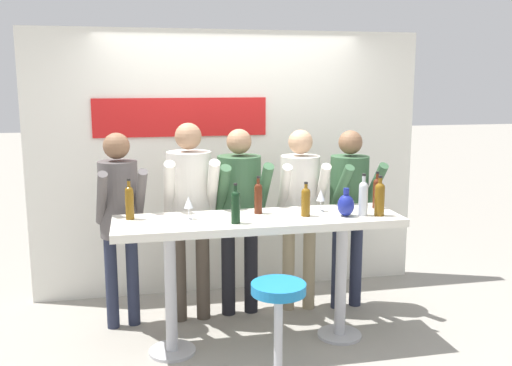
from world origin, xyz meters
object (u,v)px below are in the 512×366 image
at_px(person_center_left, 240,202).
at_px(wine_bottle_3, 258,197).
at_px(person_left, 190,201).
at_px(wine_bottle_5, 236,205).
at_px(wine_glass_0, 189,203).
at_px(bar_stool, 278,318).
at_px(decorative_vase, 346,205).
at_px(wine_glass_1, 321,196).
at_px(wine_bottle_2, 377,192).
at_px(wine_bottle_1, 380,197).
at_px(wine_bottle_4, 306,200).
at_px(person_center, 300,200).
at_px(wine_bottle_6, 129,201).
at_px(person_far_left, 119,208).
at_px(person_center_right, 349,199).
at_px(wine_bottle_0, 363,197).
at_px(tasting_table, 259,238).

relative_size(person_center_left, wine_bottle_3, 5.58).
distance_m(person_left, wine_bottle_5, 0.79).
bearing_deg(wine_bottle_5, wine_glass_0, 148.81).
xyz_separation_m(bar_stool, decorative_vase, (0.67, 0.53, 0.64)).
bearing_deg(wine_glass_1, wine_bottle_5, -161.88).
bearing_deg(wine_bottle_2, bar_stool, -143.97).
bearing_deg(wine_bottle_1, wine_glass_1, 149.79).
bearing_deg(person_left, wine_bottle_3, -42.85).
bearing_deg(wine_bottle_5, person_center_left, 77.52).
height_order(person_center_left, wine_bottle_4, person_center_left).
xyz_separation_m(wine_bottle_3, decorative_vase, (0.64, -0.23, -0.05)).
relative_size(person_left, person_center, 1.05).
relative_size(wine_bottle_5, wine_bottle_6, 0.96).
xyz_separation_m(wine_bottle_1, wine_bottle_5, (-1.13, -0.01, -0.01)).
bearing_deg(decorative_vase, wine_bottle_3, 160.54).
bearing_deg(wine_bottle_1, bar_stool, -152.18).
bearing_deg(wine_bottle_4, wine_bottle_5, -168.93).
distance_m(person_far_left, wine_bottle_5, 1.12).
height_order(wine_glass_0, decorative_vase, decorative_vase).
distance_m(person_center_right, wine_bottle_1, 0.73).
distance_m(person_center_left, wine_bottle_4, 0.79).
height_order(wine_bottle_1, wine_bottle_4, wine_bottle_1).
distance_m(person_left, wine_bottle_6, 0.67).
xyz_separation_m(wine_bottle_0, wine_glass_1, (-0.28, 0.20, -0.02)).
bearing_deg(person_center_left, wine_bottle_1, -41.53).
distance_m(wine_bottle_5, wine_glass_1, 0.77).
height_order(wine_bottle_3, wine_glass_1, wine_bottle_3).
distance_m(person_center_right, wine_glass_0, 1.58).
distance_m(wine_bottle_0, wine_bottle_5, 1.01).
bearing_deg(wine_bottle_0, person_center, 111.79).
bearing_deg(wine_glass_1, tasting_table, -170.01).
relative_size(person_center_right, wine_glass_0, 9.24).
distance_m(person_far_left, wine_bottle_0, 1.98).
bearing_deg(tasting_table, person_left, 128.54).
relative_size(tasting_table, person_left, 1.27).
xyz_separation_m(bar_stool, person_left, (-0.47, 1.22, 0.58)).
xyz_separation_m(person_center_left, wine_bottle_4, (0.39, -0.67, 0.14)).
bearing_deg(wine_bottle_1, wine_bottle_5, -179.63).
relative_size(bar_stool, wine_bottle_1, 2.35).
height_order(person_center, wine_glass_0, person_center).
bearing_deg(person_far_left, wine_glass_0, -54.19).
bearing_deg(wine_bottle_1, person_center_left, 141.01).
xyz_separation_m(wine_bottle_2, wine_bottle_4, (-0.65, -0.14, -0.01)).
relative_size(person_left, wine_bottle_1, 5.51).
bearing_deg(wine_glass_0, wine_bottle_0, -6.83).
distance_m(wine_bottle_3, wine_glass_0, 0.56).
xyz_separation_m(wine_bottle_6, decorative_vase, (1.63, -0.24, -0.05)).
height_order(person_far_left, decorative_vase, person_far_left).
relative_size(wine_bottle_4, wine_bottle_6, 0.86).
bearing_deg(wine_glass_0, wine_bottle_3, 7.74).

